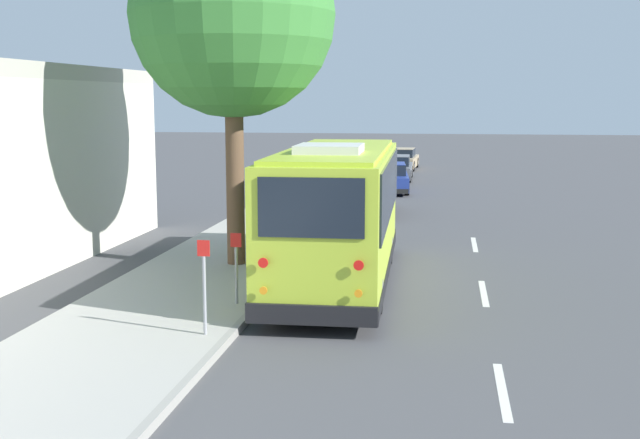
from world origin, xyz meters
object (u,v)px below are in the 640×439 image
at_px(street_tree, 234,0).
at_px(sign_post_far, 236,267).
at_px(parked_sedan_black, 371,196).
at_px(parked_sedan_gray, 395,168).
at_px(sign_post_near, 204,286).
at_px(shuttle_bus, 337,209).
at_px(parked_sedan_blue, 389,178).
at_px(parked_sedan_tan, 402,160).

bearing_deg(street_tree, sign_post_far, -165.57).
bearing_deg(parked_sedan_black, parked_sedan_gray, -4.88).
xyz_separation_m(parked_sedan_black, sign_post_near, (-16.50, 1.36, 0.39)).
height_order(shuttle_bus, parked_sedan_black, shuttle_bus).
distance_m(shuttle_bus, street_tree, 5.69).
bearing_deg(sign_post_far, parked_sedan_black, -5.42).
xyz_separation_m(parked_sedan_blue, parked_sedan_tan, (12.03, 0.07, -0.03)).
height_order(sign_post_near, sign_post_far, sign_post_near).
bearing_deg(shuttle_bus, parked_sedan_gray, -1.03).
relative_size(parked_sedan_black, parked_sedan_gray, 0.99).
bearing_deg(parked_sedan_black, parked_sedan_blue, -5.94).
height_order(parked_sedan_black, sign_post_far, sign_post_far).
relative_size(shuttle_bus, street_tree, 0.94).
bearing_deg(street_tree, sign_post_near, -170.51).
bearing_deg(parked_sedan_blue, sign_post_near, 171.41).
xyz_separation_m(parked_sedan_black, sign_post_far, (-14.34, 1.36, 0.27)).
distance_m(sign_post_near, sign_post_far, 2.16).
relative_size(shuttle_bus, sign_post_far, 6.12).
relative_size(parked_sedan_black, parked_sedan_blue, 1.00).
bearing_deg(parked_sedan_gray, shuttle_bus, 179.58).
height_order(parked_sedan_gray, sign_post_near, sign_post_near).
relative_size(parked_sedan_tan, street_tree, 0.50).
distance_m(parked_sedan_black, parked_sedan_blue, 6.99).
distance_m(shuttle_bus, parked_sedan_tan, 30.78).
distance_m(shuttle_bus, parked_sedan_blue, 18.76).
height_order(shuttle_bus, street_tree, street_tree).
height_order(parked_sedan_gray, street_tree, street_tree).
relative_size(parked_sedan_gray, parked_sedan_tan, 0.99).
relative_size(parked_sedan_tan, sign_post_near, 2.76).
relative_size(parked_sedan_blue, parked_sedan_tan, 0.98).
distance_m(shuttle_bus, sign_post_near, 5.10).
xyz_separation_m(parked_sedan_black, parked_sedan_gray, (12.55, -0.11, -0.02)).
bearing_deg(parked_sedan_blue, street_tree, 166.71).
distance_m(street_tree, sign_post_near, 8.35).
height_order(parked_sedan_tan, sign_post_near, sign_post_near).
bearing_deg(sign_post_near, street_tree, 9.49).
relative_size(parked_sedan_gray, street_tree, 0.49).
xyz_separation_m(shuttle_bus, street_tree, (1.40, 2.71, 4.80)).
bearing_deg(sign_post_near, parked_sedan_gray, -2.90).
bearing_deg(parked_sedan_black, parked_sedan_tan, -4.73).
bearing_deg(street_tree, parked_sedan_gray, -6.24).
bearing_deg(shuttle_bus, sign_post_near, 159.00).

